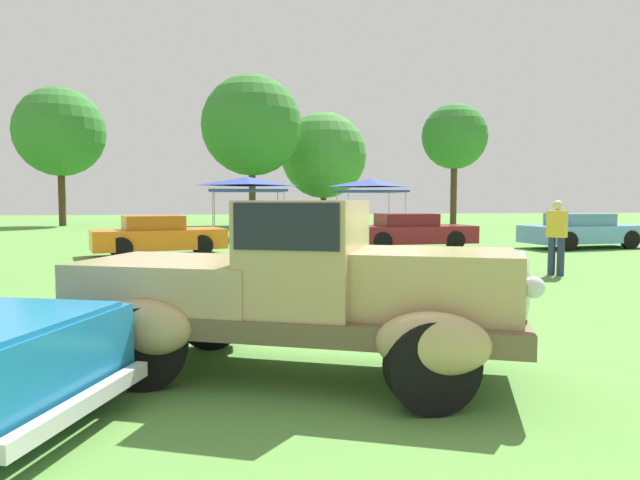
{
  "coord_description": "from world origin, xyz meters",
  "views": [
    {
      "loc": [
        -1.21,
        -5.71,
        1.71
      ],
      "look_at": [
        0.13,
        2.4,
        1.12
      ],
      "focal_mm": 31.67,
      "sensor_mm": 36.0,
      "label": 1
    }
  ],
  "objects_px": {
    "feature_pickup_truck": "(299,287)",
    "spectator_by_row": "(269,235)",
    "show_car_skyblue": "(583,231)",
    "spectator_far_side": "(557,235)",
    "canopy_tent_center_field": "(370,185)",
    "canopy_tent_left_field": "(247,183)",
    "show_car_burgundy": "(410,231)",
    "show_car_orange": "(158,236)"
  },
  "relations": [
    {
      "from": "feature_pickup_truck",
      "to": "show_car_skyblue",
      "type": "height_order",
      "value": "feature_pickup_truck"
    },
    {
      "from": "feature_pickup_truck",
      "to": "show_car_burgundy",
      "type": "height_order",
      "value": "feature_pickup_truck"
    },
    {
      "from": "show_car_skyblue",
      "to": "canopy_tent_left_field",
      "type": "xyz_separation_m",
      "value": [
        -11.47,
        7.1,
        1.82
      ]
    },
    {
      "from": "show_car_skyblue",
      "to": "canopy_tent_center_field",
      "type": "distance_m",
      "value": 10.48
    },
    {
      "from": "spectator_by_row",
      "to": "spectator_far_side",
      "type": "distance_m",
      "value": 6.46
    },
    {
      "from": "show_car_skyblue",
      "to": "canopy_tent_center_field",
      "type": "relative_size",
      "value": 1.47
    },
    {
      "from": "show_car_orange",
      "to": "canopy_tent_center_field",
      "type": "relative_size",
      "value": 1.38
    },
    {
      "from": "feature_pickup_truck",
      "to": "canopy_tent_left_field",
      "type": "xyz_separation_m",
      "value": [
        0.21,
        19.76,
        1.56
      ]
    },
    {
      "from": "canopy_tent_left_field",
      "to": "show_car_skyblue",
      "type": "bearing_deg",
      "value": -31.75
    },
    {
      "from": "show_car_orange",
      "to": "spectator_far_side",
      "type": "distance_m",
      "value": 11.24
    },
    {
      "from": "spectator_by_row",
      "to": "canopy_tent_left_field",
      "type": "distance_m",
      "value": 12.58
    },
    {
      "from": "canopy_tent_left_field",
      "to": "spectator_by_row",
      "type": "bearing_deg",
      "value": -89.83
    },
    {
      "from": "show_car_orange",
      "to": "show_car_burgundy",
      "type": "bearing_deg",
      "value": 7.33
    },
    {
      "from": "show_car_skyblue",
      "to": "feature_pickup_truck",
      "type": "bearing_deg",
      "value": -132.69
    },
    {
      "from": "spectator_far_side",
      "to": "canopy_tent_left_field",
      "type": "distance_m",
      "value": 15.06
    },
    {
      "from": "canopy_tent_left_field",
      "to": "canopy_tent_center_field",
      "type": "relative_size",
      "value": 1.08
    },
    {
      "from": "feature_pickup_truck",
      "to": "canopy_tent_left_field",
      "type": "distance_m",
      "value": 19.82
    },
    {
      "from": "show_car_burgundy",
      "to": "canopy_tent_left_field",
      "type": "bearing_deg",
      "value": 130.54
    },
    {
      "from": "feature_pickup_truck",
      "to": "show_car_burgundy",
      "type": "relative_size",
      "value": 1.01
    },
    {
      "from": "feature_pickup_truck",
      "to": "show_car_orange",
      "type": "distance_m",
      "value": 12.69
    },
    {
      "from": "spectator_by_row",
      "to": "canopy_tent_center_field",
      "type": "bearing_deg",
      "value": 67.16
    },
    {
      "from": "spectator_far_side",
      "to": "canopy_tent_center_field",
      "type": "distance_m",
      "value": 15.27
    },
    {
      "from": "show_car_burgundy",
      "to": "spectator_by_row",
      "type": "xyz_separation_m",
      "value": [
        -5.36,
        -6.19,
        0.31
      ]
    },
    {
      "from": "show_car_burgundy",
      "to": "spectator_by_row",
      "type": "relative_size",
      "value": 2.62
    },
    {
      "from": "spectator_far_side",
      "to": "canopy_tent_left_field",
      "type": "height_order",
      "value": "canopy_tent_left_field"
    },
    {
      "from": "show_car_burgundy",
      "to": "canopy_tent_center_field",
      "type": "height_order",
      "value": "canopy_tent_center_field"
    },
    {
      "from": "show_car_burgundy",
      "to": "spectator_far_side",
      "type": "bearing_deg",
      "value": -81.99
    },
    {
      "from": "show_car_burgundy",
      "to": "spectator_by_row",
      "type": "height_order",
      "value": "spectator_by_row"
    },
    {
      "from": "spectator_by_row",
      "to": "spectator_far_side",
      "type": "xyz_separation_m",
      "value": [
        6.38,
        -1.05,
        0.0
      ]
    },
    {
      "from": "show_car_orange",
      "to": "show_car_skyblue",
      "type": "bearing_deg",
      "value": 1.15
    },
    {
      "from": "canopy_tent_left_field",
      "to": "canopy_tent_center_field",
      "type": "bearing_deg",
      "value": 15.37
    },
    {
      "from": "feature_pickup_truck",
      "to": "canopy_tent_center_field",
      "type": "xyz_separation_m",
      "value": [
        6.21,
        21.41,
        1.56
      ]
    },
    {
      "from": "show_car_burgundy",
      "to": "canopy_tent_left_field",
      "type": "distance_m",
      "value": 8.5
    },
    {
      "from": "feature_pickup_truck",
      "to": "spectator_far_side",
      "type": "bearing_deg",
      "value": 43.18
    },
    {
      "from": "show_car_orange",
      "to": "canopy_tent_left_field",
      "type": "relative_size",
      "value": 1.28
    },
    {
      "from": "feature_pickup_truck",
      "to": "show_car_skyblue",
      "type": "xyz_separation_m",
      "value": [
        11.68,
        12.66,
        -0.27
      ]
    },
    {
      "from": "show_car_orange",
      "to": "spectator_by_row",
      "type": "height_order",
      "value": "spectator_by_row"
    },
    {
      "from": "feature_pickup_truck",
      "to": "canopy_tent_center_field",
      "type": "height_order",
      "value": "canopy_tent_center_field"
    },
    {
      "from": "feature_pickup_truck",
      "to": "spectator_by_row",
      "type": "bearing_deg",
      "value": 88.03
    },
    {
      "from": "canopy_tent_center_field",
      "to": "show_car_burgundy",
      "type": "bearing_deg",
      "value": -94.29
    },
    {
      "from": "show_car_burgundy",
      "to": "canopy_tent_center_field",
      "type": "bearing_deg",
      "value": 85.71
    },
    {
      "from": "spectator_far_side",
      "to": "feature_pickup_truck",
      "type": "bearing_deg",
      "value": -136.82
    }
  ]
}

